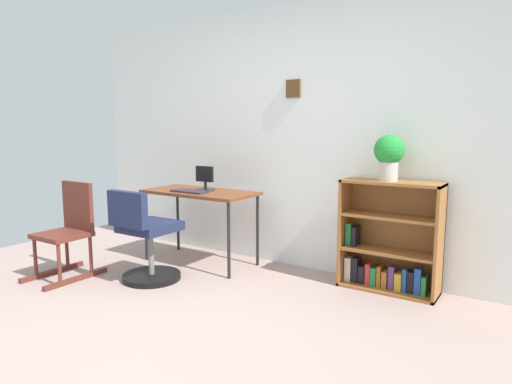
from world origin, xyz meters
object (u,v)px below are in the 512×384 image
(keyboard, at_px, (189,191))
(rocking_chair, at_px, (69,229))
(office_chair, at_px, (146,241))
(bookshelf_low, at_px, (389,242))
(potted_plant_on_shelf, at_px, (389,154))
(monitor, at_px, (205,180))
(desk, at_px, (200,197))

(keyboard, xyz_separation_m, rocking_chair, (-0.73, -0.84, -0.30))
(keyboard, bearing_deg, rocking_chair, -130.91)
(keyboard, height_order, office_chair, office_chair)
(rocking_chair, height_order, bookshelf_low, bookshelf_low)
(bookshelf_low, bearing_deg, potted_plant_on_shelf, -107.28)
(office_chair, bearing_deg, rocking_chair, -158.72)
(office_chair, distance_m, rocking_chair, 0.76)
(rocking_chair, relative_size, potted_plant_on_shelf, 2.30)
(monitor, distance_m, potted_plant_on_shelf, 1.82)
(keyboard, distance_m, office_chair, 0.68)
(monitor, height_order, keyboard, monitor)
(monitor, distance_m, keyboard, 0.22)
(desk, height_order, rocking_chair, rocking_chair)
(rocking_chair, distance_m, bookshelf_low, 2.86)
(bookshelf_low, distance_m, potted_plant_on_shelf, 0.74)
(keyboard, height_order, rocking_chair, rocking_chair)
(monitor, relative_size, potted_plant_on_shelf, 0.65)
(desk, distance_m, monitor, 0.17)
(office_chair, xyz_separation_m, potted_plant_on_shelf, (1.84, 0.94, 0.78))
(monitor, bearing_deg, desk, -109.80)
(desk, bearing_deg, keyboard, -98.34)
(monitor, bearing_deg, office_chair, -94.65)
(office_chair, relative_size, bookshelf_low, 0.90)
(monitor, relative_size, rocking_chair, 0.28)
(desk, relative_size, office_chair, 1.37)
(desk, relative_size, potted_plant_on_shelf, 3.04)
(monitor, distance_m, rocking_chair, 1.35)
(keyboard, relative_size, rocking_chair, 0.44)
(keyboard, bearing_deg, monitor, 78.22)
(monitor, xyz_separation_m, bookshelf_low, (1.80, 0.24, -0.43))
(keyboard, xyz_separation_m, bookshelf_low, (1.84, 0.43, -0.34))
(desk, relative_size, monitor, 4.67)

